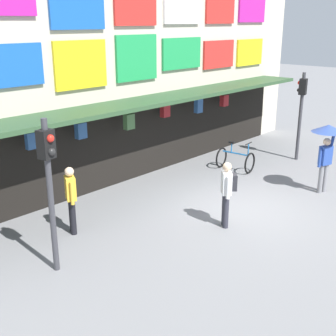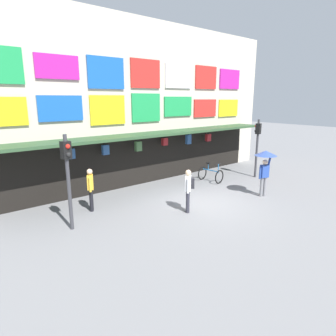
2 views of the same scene
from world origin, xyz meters
TOP-DOWN VIEW (x-y plane):
  - ground_plane at (0.00, 0.00)m, footprint 80.00×80.00m
  - shopfront at (0.00, 4.57)m, footprint 18.00×2.60m
  - traffic_light_near at (-5.22, 1.00)m, footprint 0.32×0.35m
  - traffic_light_far at (5.29, 1.01)m, footprint 0.33×0.35m
  - bicycle_parked at (2.69, 1.97)m, footprint 0.84×1.23m
  - pedestrian_with_umbrella at (2.73, -1.14)m, footprint 0.96×0.96m
  - pedestrian_in_yellow at (-3.97, 2.15)m, footprint 0.36×0.48m
  - pedestrian_in_blue at (-1.15, -0.38)m, footprint 0.47×0.47m

SIDE VIEW (x-z plane):
  - ground_plane at x=0.00m, z-range 0.00..0.00m
  - bicycle_parked at x=2.69m, z-range -0.13..0.92m
  - pedestrian_in_yellow at x=-3.97m, z-range 0.11..1.79m
  - pedestrian_in_blue at x=-1.15m, z-range 0.14..1.82m
  - pedestrian_with_umbrella at x=2.73m, z-range 0.60..2.68m
  - traffic_light_near at x=-5.22m, z-range 0.54..3.74m
  - traffic_light_far at x=5.29m, z-range 0.54..3.74m
  - shopfront at x=0.00m, z-range -0.04..7.96m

